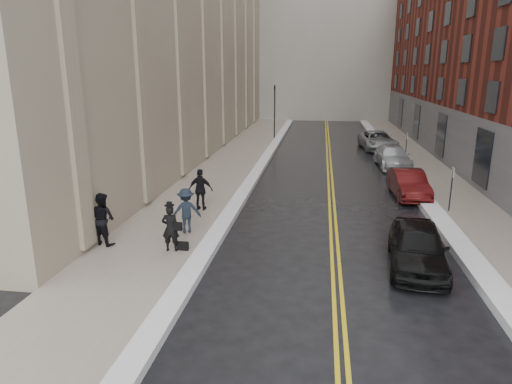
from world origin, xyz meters
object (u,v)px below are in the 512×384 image
(car_black, at_px, (418,246))
(pedestrian_b, at_px, (186,211))
(pedestrian_c, at_px, (201,190))
(car_silver_near, at_px, (393,157))
(car_maroon, at_px, (408,184))
(pedestrian_a, at_px, (103,219))
(pedestrian_main, at_px, (170,228))
(car_silver_far, at_px, (377,140))

(car_black, xyz_separation_m, pedestrian_b, (-8.65, 1.94, 0.29))
(pedestrian_b, height_order, pedestrian_c, pedestrian_c)
(car_silver_near, bearing_deg, car_maroon, -94.77)
(car_silver_near, relative_size, pedestrian_a, 2.53)
(car_maroon, bearing_deg, car_black, -100.92)
(pedestrian_b, bearing_deg, pedestrian_c, -107.34)
(pedestrian_main, xyz_separation_m, pedestrian_b, (-0.00, 1.99, 0.06))
(car_black, distance_m, pedestrian_c, 10.18)
(pedestrian_main, distance_m, pedestrian_a, 2.75)
(pedestrian_b, bearing_deg, car_silver_far, -135.20)
(car_silver_far, height_order, pedestrian_b, pedestrian_b)
(car_black, height_order, pedestrian_a, pedestrian_a)
(car_silver_far, relative_size, pedestrian_c, 2.84)
(car_black, bearing_deg, pedestrian_a, -174.95)
(car_maroon, height_order, pedestrian_a, pedestrian_a)
(car_black, distance_m, pedestrian_a, 11.39)
(car_silver_far, bearing_deg, car_black, -98.40)
(pedestrian_a, relative_size, pedestrian_c, 1.02)
(car_silver_far, bearing_deg, pedestrian_main, -117.46)
(pedestrian_main, bearing_deg, car_silver_near, -126.30)
(pedestrian_a, bearing_deg, car_black, -160.85)
(car_maroon, bearing_deg, pedestrian_b, -146.61)
(car_silver_near, distance_m, car_silver_far, 7.30)
(car_maroon, xyz_separation_m, pedestrian_c, (-10.16, -4.24, 0.41))
(car_silver_near, xyz_separation_m, pedestrian_b, (-10.25, -15.16, 0.33))
(car_silver_far, relative_size, pedestrian_main, 3.24)
(car_silver_near, height_order, pedestrian_main, pedestrian_main)
(car_black, xyz_separation_m, pedestrian_main, (-8.65, -0.05, 0.23))
(pedestrian_main, distance_m, pedestrian_b, 1.99)
(pedestrian_a, bearing_deg, car_silver_near, -107.21)
(car_maroon, bearing_deg, pedestrian_main, -139.83)
(car_maroon, distance_m, pedestrian_a, 15.56)
(car_silver_far, distance_m, pedestrian_a, 27.32)
(pedestrian_b, bearing_deg, pedestrian_a, 10.88)
(car_maroon, xyz_separation_m, car_silver_near, (0.29, 7.85, 0.01))
(car_silver_far, distance_m, pedestrian_c, 21.93)
(car_black, distance_m, car_silver_near, 17.18)
(pedestrian_c, bearing_deg, pedestrian_b, 95.61)
(car_silver_near, xyz_separation_m, pedestrian_c, (-10.45, -12.09, 0.40))
(car_black, distance_m, pedestrian_main, 8.65)
(car_silver_far, distance_m, pedestrian_main, 26.43)
(car_black, xyz_separation_m, car_maroon, (1.31, 9.25, -0.05))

